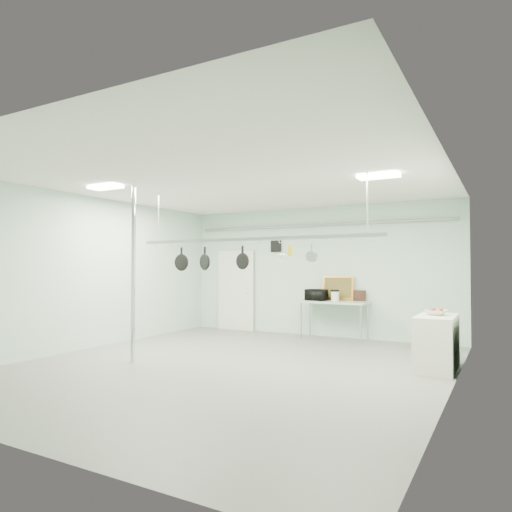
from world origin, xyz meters
The scene contains 25 objects.
floor centered at (0.00, 0.00, 0.00)m, with size 8.00×8.00×0.00m, color gray.
ceiling centered at (0.00, 0.00, 3.19)m, with size 7.00×8.00×0.02m, color silver.
back_wall centered at (0.00, 3.99, 1.60)m, with size 7.00×0.02×3.20m, color #ADCFBF.
right_wall centered at (3.49, 0.00, 1.60)m, with size 0.02×8.00×3.20m, color #ADCFBF.
door centered at (-2.30, 3.94, 1.05)m, with size 1.10×0.10×2.20m, color silver.
wall_vent centered at (-1.10, 3.97, 2.25)m, with size 0.30×0.04×0.30m, color black.
conduit_pipe centered at (0.00, 3.90, 2.75)m, with size 0.07×0.07×6.60m, color gray.
chrome_pole centered at (-1.70, -0.60, 1.60)m, with size 0.08×0.08×3.20m, color silver.
prep_table centered at (0.60, 3.60, 0.83)m, with size 1.60×0.70×0.91m.
side_cabinet centered at (3.15, 1.40, 0.45)m, with size 0.60×1.20×0.90m, color silver.
pot_rack centered at (0.20, 0.30, 2.23)m, with size 4.80×0.06×1.00m.
light_panel_left centered at (-2.20, -0.80, 3.16)m, with size 0.65×0.30×0.05m, color white.
light_panel_right centered at (2.40, 0.60, 3.16)m, with size 0.65×0.30×0.05m, color white.
microwave centered at (0.18, 3.56, 1.04)m, with size 0.48×0.33×0.27m, color black.
coffee_canister centered at (0.63, 3.60, 1.02)m, with size 0.19×0.19×0.22m, color silver.
painting_large centered at (0.60, 3.90, 1.20)m, with size 0.78×0.05×0.58m, color #D18938.
painting_small centered at (1.13, 3.90, 1.03)m, with size 0.30×0.04×0.25m, color black.
fruit_bowl centered at (3.14, 1.45, 0.94)m, with size 0.36×0.36×0.09m, color silver.
skillet_left centered at (-1.32, 0.30, 1.87)m, with size 0.32×0.06×0.43m, color black, non-canonical shape.
skillet_mid centered at (-0.77, 0.30, 1.86)m, with size 0.31×0.06×0.44m, color black, non-canonical shape.
skillet_right centered at (0.05, 0.30, 1.88)m, with size 0.29×0.06×0.40m, color black, non-canonical shape.
whisk centered at (0.84, 0.30, 1.94)m, with size 0.16×0.16×0.29m, color silver, non-canonical shape.
grater centered at (0.98, 0.30, 1.98)m, with size 0.08×0.02×0.20m, color gold, non-canonical shape.
saucepan centered at (1.37, 0.30, 1.93)m, with size 0.18×0.10×0.31m, color #AFAFB4, non-canonical shape.
fruit_cluster centered at (3.14, 1.45, 0.98)m, with size 0.24×0.24×0.09m, color #A00E15, non-canonical shape.
Camera 1 is at (4.19, -6.70, 1.70)m, focal length 32.00 mm.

